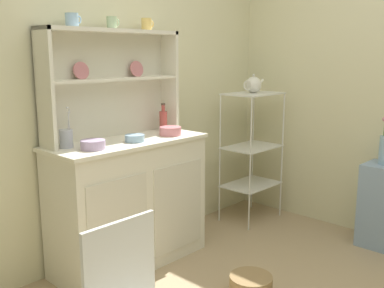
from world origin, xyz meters
The scene contains 14 objects.
wall_back centered at (0.00, 1.62, 1.25)m, with size 3.84×0.05×2.50m, color beige.
hutch_cabinet centered at (-0.02, 1.37, 0.44)m, with size 1.09×0.45×0.86m.
hutch_shelf_unit centered at (-0.02, 1.53, 1.27)m, with size 1.01×0.18×0.71m.
bakers_rack centered at (1.23, 1.28, 0.68)m, with size 0.49×0.33×1.09m.
floor_basket centered at (0.19, 0.51, 0.06)m, with size 0.25×0.25×0.13m, color #93754C.
cup_sky_0 centered at (-0.31, 1.49, 1.61)m, with size 0.09×0.08×0.08m.
cup_sage_1 centered at (-0.02, 1.49, 1.61)m, with size 0.08×0.07×0.08m.
cup_gold_2 centered at (0.27, 1.49, 1.61)m, with size 0.08×0.07×0.08m.
bowl_mixing_large centered at (-0.34, 1.29, 0.89)m, with size 0.15×0.15×0.05m, color #B79ECC.
bowl_floral_medium centered at (-0.02, 1.29, 0.88)m, with size 0.13×0.13×0.05m, color #8EB2D1.
bowl_cream_small centered at (0.30, 1.29, 0.89)m, with size 0.15×0.15×0.06m, color #D17A84.
jam_bottle centered at (0.38, 1.45, 0.94)m, with size 0.06×0.06×0.20m.
utensil_jar centered at (-0.42, 1.45, 0.92)m, with size 0.08×0.08×0.24m.
porcelain_teapot centered at (1.23, 1.28, 1.16)m, with size 0.22×0.13×0.16m.
Camera 1 is at (-1.82, -0.90, 1.41)m, focal length 41.99 mm.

